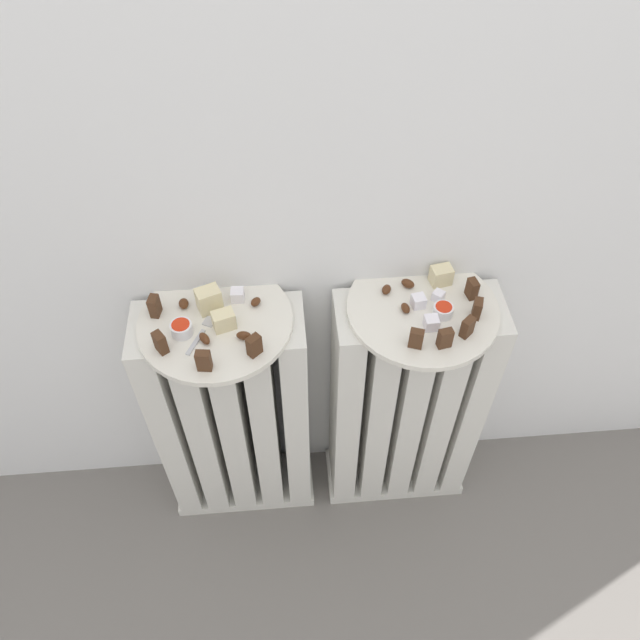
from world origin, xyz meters
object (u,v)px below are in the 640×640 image
at_px(jam_bowl_left, 181,328).
at_px(jam_bowl_right, 443,310).
at_px(radiator_left, 235,420).
at_px(radiator_right, 404,408).
at_px(fork, 202,332).
at_px(plate_left, 216,322).
at_px(plate_right, 423,309).

bearing_deg(jam_bowl_left, jam_bowl_right, 0.70).
height_order(radiator_left, radiator_right, same).
bearing_deg(radiator_left, jam_bowl_right, -2.95).
relative_size(jam_bowl_right, fork, 0.41).
bearing_deg(plate_left, radiator_left, 0.00).
xyz_separation_m(jam_bowl_left, fork, (0.04, -0.00, -0.01)).
xyz_separation_m(radiator_left, plate_left, (0.00, 0.00, 0.35)).
relative_size(radiator_right, jam_bowl_right, 17.70).
height_order(plate_left, jam_bowl_right, jam_bowl_right).
bearing_deg(plate_left, jam_bowl_left, -154.53).
bearing_deg(jam_bowl_right, radiator_right, 145.93).
distance_m(radiator_right, jam_bowl_left, 0.59).
relative_size(radiator_left, jam_bowl_right, 17.70).
bearing_deg(plate_left, fork, -126.79).
xyz_separation_m(radiator_left, radiator_right, (0.40, 0.00, 0.00)).
relative_size(plate_left, jam_bowl_left, 7.25).
xyz_separation_m(radiator_left, jam_bowl_right, (0.43, -0.02, 0.37)).
height_order(radiator_right, plate_left, plate_left).
distance_m(jam_bowl_right, fork, 0.45).
bearing_deg(jam_bowl_left, radiator_left, 25.47).
bearing_deg(jam_bowl_right, plate_left, 177.05).
distance_m(radiator_left, plate_right, 0.53).
distance_m(radiator_left, jam_bowl_right, 0.57).
bearing_deg(radiator_right, plate_right, 0.00).
relative_size(radiator_left, plate_right, 2.29).
height_order(radiator_left, jam_bowl_right, jam_bowl_right).
xyz_separation_m(radiator_left, fork, (-0.02, -0.03, 0.36)).
bearing_deg(jam_bowl_right, radiator_left, 177.05).
distance_m(radiator_left, fork, 0.36).
bearing_deg(fork, radiator_left, 53.21).
relative_size(plate_left, plate_right, 1.00).
bearing_deg(plate_right, jam_bowl_right, -34.07).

